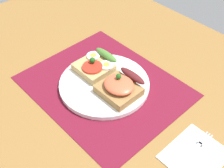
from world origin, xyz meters
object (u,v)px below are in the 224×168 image
Objects in this scene: napkin at (195,154)px; sandwich_egg_tomato at (96,65)px; fork at (193,150)px; plate at (104,84)px; sandwich_salmon at (120,87)px.

sandwich_egg_tomato is at bearing 177.46° from napkin.
fork reaches higher than napkin.
plate reaches higher than fork.
napkin is at bearing -18.83° from fork.
sandwich_egg_tomato reaches higher than napkin.
napkin is 0.96× the size of fork.
fork is (33.99, -1.26, -2.35)cm from sandwich_egg_tomato.
sandwich_salmon is (5.48, 0.54, 2.62)cm from plate.
plate is 1.84× the size of napkin.
plate is 28.57cm from fork.
sandwich_egg_tomato reaches higher than plate.
sandwich_salmon is (10.90, -1.19, 0.44)cm from sandwich_egg_tomato.
sandwich_egg_tomato is at bearing 177.88° from fork.
sandwich_salmon reaches higher than plate.
fork is at bearing -2.12° from sandwich_egg_tomato.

